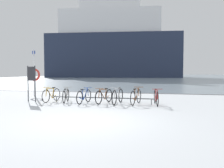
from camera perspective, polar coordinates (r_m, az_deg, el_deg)
The scene contains 12 objects.
ground at distance 61.10m, azimuth 10.58°, elevation 1.50°, with size 80.00×132.00×0.08m.
bike_rack at distance 11.76m, azimuth -2.51°, elevation -3.45°, with size 5.51×0.14×0.31m.
bicycle_0 at distance 12.76m, azimuth -14.66°, elevation -2.60°, with size 0.46×1.67×0.81m.
bicycle_1 at distance 12.43m, azimuth -11.25°, elevation -2.78°, with size 0.52×1.60×0.77m.
bicycle_2 at distance 11.88m, azimuth -6.87°, elevation -3.00°, with size 0.46×1.64×0.78m.
bicycle_3 at distance 11.82m, azimuth -1.97°, elevation -2.98°, with size 0.58×1.73×0.79m.
bicycle_4 at distance 11.59m, azimuth 1.39°, elevation -3.00°, with size 0.46×1.79×0.84m.
bicycle_5 at distance 11.49m, azimuth 5.91°, elevation -3.08°, with size 0.48×1.67×0.83m.
bicycle_6 at distance 11.33m, azimuth 10.79°, elevation -3.25°, with size 0.46×1.75×0.81m.
info_sign at distance 13.11m, azimuth -19.19°, elevation 1.56°, with size 0.55×0.15×1.92m.
rescue_post at distance 16.07m, azimuth -18.59°, elevation 2.37°, with size 0.84×0.13×3.10m.
ferry_ship at distance 65.20m, azimuth 0.14°, elevation 9.54°, with size 36.78×14.65×26.57m.
Camera 1 is at (2.35, -7.13, 1.61)m, focal length 37.21 mm.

